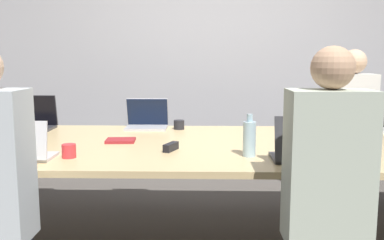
{
  "coord_description": "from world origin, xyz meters",
  "views": [
    {
      "loc": [
        -0.09,
        -2.96,
        1.35
      ],
      "look_at": [
        -0.17,
        0.1,
        0.9
      ],
      "focal_mm": 40.0,
      "sensor_mm": 36.0,
      "label": 1
    }
  ],
  "objects_px": {
    "bottle_near_midright": "(249,138)",
    "laptop_far_right": "(381,123)",
    "laptop_near_midright": "(301,149)",
    "person_far_right": "(351,128)",
    "cup_near_left": "(69,151)",
    "laptop_far_left": "(36,119)",
    "cup_far_midleft": "(179,125)",
    "person_near_midright": "(327,196)",
    "cup_near_midright": "(342,152)",
    "laptop_far_midleft": "(147,120)",
    "laptop_near_left": "(20,149)",
    "stapler": "(171,147)"
  },
  "relations": [
    {
      "from": "laptop_far_right",
      "to": "person_far_right",
      "type": "relative_size",
      "value": 0.26
    },
    {
      "from": "laptop_far_left",
      "to": "laptop_far_midleft",
      "type": "bearing_deg",
      "value": 3.12
    },
    {
      "from": "laptop_far_right",
      "to": "stapler",
      "type": "height_order",
      "value": "laptop_far_right"
    },
    {
      "from": "person_far_right",
      "to": "laptop_far_right",
      "type": "bearing_deg",
      "value": -78.44
    },
    {
      "from": "laptop_near_left",
      "to": "laptop_far_midleft",
      "type": "distance_m",
      "value": 1.31
    },
    {
      "from": "laptop_near_midright",
      "to": "bottle_near_midright",
      "type": "xyz_separation_m",
      "value": [
        -0.28,
        0.13,
        0.04
      ]
    },
    {
      "from": "laptop_far_midleft",
      "to": "cup_near_midright",
      "type": "bearing_deg",
      "value": -39.69
    },
    {
      "from": "person_near_midright",
      "to": "cup_far_midleft",
      "type": "bearing_deg",
      "value": -62.37
    },
    {
      "from": "laptop_near_left",
      "to": "bottle_near_midright",
      "type": "height_order",
      "value": "bottle_near_midright"
    },
    {
      "from": "cup_near_midright",
      "to": "person_far_right",
      "type": "distance_m",
      "value": 1.55
    },
    {
      "from": "laptop_near_midright",
      "to": "person_far_right",
      "type": "relative_size",
      "value": 0.23
    },
    {
      "from": "laptop_far_left",
      "to": "laptop_far_right",
      "type": "relative_size",
      "value": 0.86
    },
    {
      "from": "person_near_midright",
      "to": "person_far_right",
      "type": "xyz_separation_m",
      "value": [
        0.78,
        1.94,
        0.01
      ]
    },
    {
      "from": "bottle_near_midright",
      "to": "cup_near_left",
      "type": "bearing_deg",
      "value": -176.57
    },
    {
      "from": "laptop_near_midright",
      "to": "cup_near_midright",
      "type": "bearing_deg",
      "value": -164.09
    },
    {
      "from": "bottle_near_midright",
      "to": "laptop_far_right",
      "type": "relative_size",
      "value": 0.71
    },
    {
      "from": "cup_far_midleft",
      "to": "person_far_right",
      "type": "distance_m",
      "value": 1.63
    },
    {
      "from": "bottle_near_midright",
      "to": "stapler",
      "type": "relative_size",
      "value": 1.68
    },
    {
      "from": "cup_near_left",
      "to": "cup_near_midright",
      "type": "height_order",
      "value": "same"
    },
    {
      "from": "laptop_near_left",
      "to": "cup_near_left",
      "type": "height_order",
      "value": "laptop_near_left"
    },
    {
      "from": "laptop_far_right",
      "to": "bottle_near_midright",
      "type": "bearing_deg",
      "value": -141.46
    },
    {
      "from": "laptop_far_left",
      "to": "person_near_midright",
      "type": "height_order",
      "value": "person_near_midright"
    },
    {
      "from": "laptop_near_midright",
      "to": "laptop_far_right",
      "type": "relative_size",
      "value": 0.88
    },
    {
      "from": "laptop_near_midright",
      "to": "laptop_near_left",
      "type": "bearing_deg",
      "value": 0.25
    },
    {
      "from": "laptop_far_left",
      "to": "laptop_far_right",
      "type": "xyz_separation_m",
      "value": [
        2.88,
        -0.03,
        -0.02
      ]
    },
    {
      "from": "person_near_midright",
      "to": "person_far_right",
      "type": "bearing_deg",
      "value": -111.79
    },
    {
      "from": "bottle_near_midright",
      "to": "stapler",
      "type": "distance_m",
      "value": 0.52
    },
    {
      "from": "laptop_near_midright",
      "to": "laptop_far_right",
      "type": "bearing_deg",
      "value": -129.94
    },
    {
      "from": "laptop_far_midleft",
      "to": "cup_near_midright",
      "type": "xyz_separation_m",
      "value": [
        1.31,
        -1.08,
        -0.03
      ]
    },
    {
      "from": "laptop_near_left",
      "to": "person_far_right",
      "type": "height_order",
      "value": "person_far_right"
    },
    {
      "from": "bottle_near_midright",
      "to": "laptop_far_right",
      "type": "xyz_separation_m",
      "value": [
        1.19,
        0.95,
        -0.05
      ]
    },
    {
      "from": "cup_near_left",
      "to": "bottle_near_midright",
      "type": "bearing_deg",
      "value": 3.43
    },
    {
      "from": "cup_near_left",
      "to": "laptop_near_left",
      "type": "bearing_deg",
      "value": -164.23
    },
    {
      "from": "laptop_far_left",
      "to": "cup_far_midleft",
      "type": "xyz_separation_m",
      "value": [
        1.21,
        0.01,
        -0.04
      ]
    },
    {
      "from": "cup_near_midright",
      "to": "stapler",
      "type": "height_order",
      "value": "cup_near_midright"
    },
    {
      "from": "cup_far_midleft",
      "to": "person_near_midright",
      "type": "xyz_separation_m",
      "value": [
        0.8,
        -1.53,
        -0.11
      ]
    },
    {
      "from": "laptop_near_midright",
      "to": "laptop_far_midleft",
      "type": "bearing_deg",
      "value": -48.03
    },
    {
      "from": "laptop_far_right",
      "to": "cup_near_left",
      "type": "bearing_deg",
      "value": -156.07
    },
    {
      "from": "cup_near_midright",
      "to": "person_far_right",
      "type": "bearing_deg",
      "value": 69.28
    },
    {
      "from": "laptop_near_left",
      "to": "laptop_far_midleft",
      "type": "height_order",
      "value": "laptop_far_midleft"
    },
    {
      "from": "cup_far_midleft",
      "to": "laptop_far_right",
      "type": "distance_m",
      "value": 1.67
    },
    {
      "from": "cup_near_left",
      "to": "person_near_midright",
      "type": "xyz_separation_m",
      "value": [
        1.41,
        -0.49,
        -0.11
      ]
    },
    {
      "from": "stapler",
      "to": "cup_far_midleft",
      "type": "bearing_deg",
      "value": 111.41
    },
    {
      "from": "laptop_near_left",
      "to": "person_near_midright",
      "type": "bearing_deg",
      "value": 166.22
    },
    {
      "from": "cup_near_midright",
      "to": "stapler",
      "type": "xyz_separation_m",
      "value": [
        -1.04,
        0.2,
        -0.02
      ]
    },
    {
      "from": "laptop_far_midleft",
      "to": "person_near_midright",
      "type": "xyz_separation_m",
      "value": [
        1.08,
        -1.58,
        -0.14
      ]
    },
    {
      "from": "laptop_far_left",
      "to": "person_far_right",
      "type": "relative_size",
      "value": 0.22
    },
    {
      "from": "laptop_far_left",
      "to": "cup_near_midright",
      "type": "bearing_deg",
      "value": -24.74
    },
    {
      "from": "cup_far_midleft",
      "to": "bottle_near_midright",
      "type": "xyz_separation_m",
      "value": [
        0.48,
        -0.98,
        0.07
      ]
    },
    {
      "from": "laptop_near_left",
      "to": "person_near_midright",
      "type": "distance_m",
      "value": 1.73
    }
  ]
}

